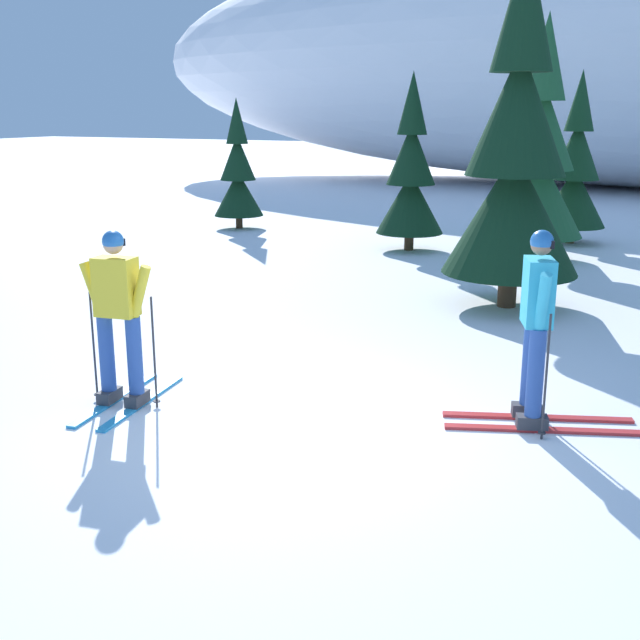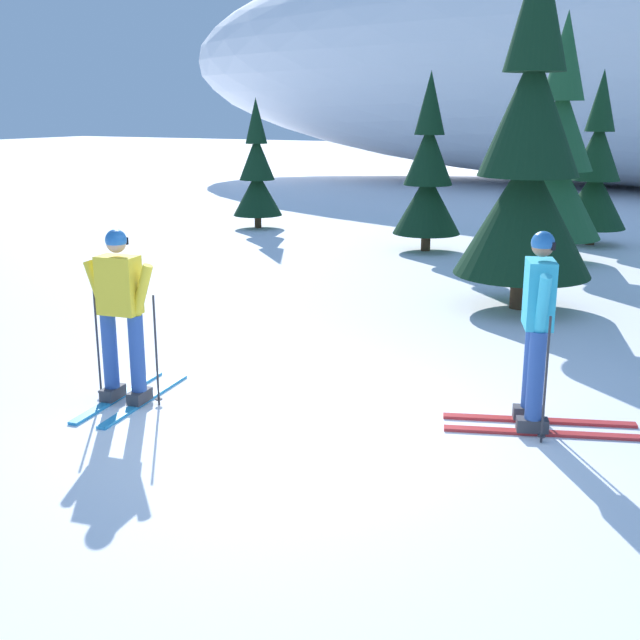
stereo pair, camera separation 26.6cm
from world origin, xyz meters
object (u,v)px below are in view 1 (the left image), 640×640
pine_tree_center_right (515,161)px  skier_cyan_jacket (537,326)px  pine_tree_center (575,172)px  pine_tree_far_left (238,175)px  pine_tree_left (411,177)px  pine_tree_center_left (540,160)px  skier_yellow_jacket (118,316)px

pine_tree_center_right → skier_cyan_jacket: bearing=-74.7°
skier_cyan_jacket → pine_tree_center: bearing=96.6°
pine_tree_far_left → pine_tree_center_right: 9.43m
pine_tree_center → skier_cyan_jacket: bearing=-83.4°
pine_tree_left → pine_tree_center_left: pine_tree_center_left is taller
skier_cyan_jacket → skier_yellow_jacket: skier_cyan_jacket is taller
pine_tree_far_left → pine_tree_center: 7.85m
pine_tree_left → pine_tree_center_right: 5.04m
pine_tree_center_right → pine_tree_left: bearing=126.2°
pine_tree_far_left → pine_tree_center_right: size_ratio=0.61×
skier_yellow_jacket → pine_tree_center_left: size_ratio=0.38×
pine_tree_far_left → pine_tree_center: size_ratio=0.85×
pine_tree_center → pine_tree_center_right: 6.44m
skier_yellow_jacket → pine_tree_far_left: 12.19m
pine_tree_center → pine_tree_center_right: pine_tree_center_right is taller
skier_yellow_jacket → pine_tree_far_left: bearing=115.6°
skier_yellow_jacket → pine_tree_center: 12.43m
skier_cyan_jacket → skier_yellow_jacket: 3.96m
pine_tree_center_right → pine_tree_center_left: bearing=95.5°
skier_yellow_jacket → pine_tree_center_right: bearing=66.3°
skier_yellow_jacket → pine_tree_center: pine_tree_center is taller
pine_tree_center_left → pine_tree_center_right: 4.11m
skier_yellow_jacket → pine_tree_far_left: (-5.27, 10.99, 0.39)m
pine_tree_left → pine_tree_center_right: size_ratio=0.70×
skier_cyan_jacket → pine_tree_far_left: size_ratio=0.59×
skier_cyan_jacket → pine_tree_left: size_ratio=0.51×
pine_tree_far_left → pine_tree_center: pine_tree_center is taller
pine_tree_far_left → pine_tree_center_left: pine_tree_center_left is taller
pine_tree_center_left → pine_tree_center: size_ratio=1.25×
pine_tree_center → pine_tree_center_left: bearing=-98.6°
pine_tree_left → pine_tree_center_left: size_ratio=0.78×
pine_tree_center → pine_tree_center_right: size_ratio=0.71×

